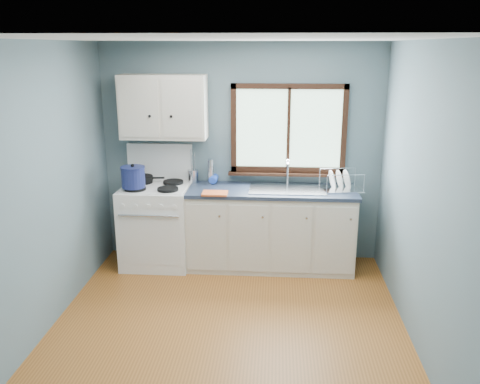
# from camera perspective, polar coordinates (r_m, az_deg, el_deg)

# --- Properties ---
(floor) EXTENTS (3.20, 3.60, 0.02)m
(floor) POSITION_cam_1_polar(r_m,az_deg,el_deg) (4.66, -1.47, -15.78)
(floor) COLOR #9D5C23
(floor) RESTS_ON ground
(ceiling) EXTENTS (3.20, 3.60, 0.02)m
(ceiling) POSITION_cam_1_polar(r_m,az_deg,el_deg) (3.96, -1.74, 16.97)
(ceiling) COLOR white
(ceiling) RESTS_ON wall_back
(wall_back) EXTENTS (3.20, 0.02, 2.50)m
(wall_back) POSITION_cam_1_polar(r_m,az_deg,el_deg) (5.88, 0.16, 4.34)
(wall_back) COLOR slate
(wall_back) RESTS_ON ground
(wall_front) EXTENTS (3.20, 0.02, 2.50)m
(wall_front) POSITION_cam_1_polar(r_m,az_deg,el_deg) (2.47, -5.87, -13.03)
(wall_front) COLOR slate
(wall_front) RESTS_ON ground
(wall_left) EXTENTS (0.02, 3.60, 2.50)m
(wall_left) POSITION_cam_1_polar(r_m,az_deg,el_deg) (4.58, -22.07, -0.30)
(wall_left) COLOR slate
(wall_left) RESTS_ON ground
(wall_right) EXTENTS (0.02, 3.60, 2.50)m
(wall_right) POSITION_cam_1_polar(r_m,az_deg,el_deg) (4.29, 20.35, -1.18)
(wall_right) COLOR slate
(wall_right) RESTS_ON ground
(gas_range) EXTENTS (0.76, 0.69, 1.36)m
(gas_range) POSITION_cam_1_polar(r_m,az_deg,el_deg) (5.91, -9.33, -3.45)
(gas_range) COLOR white
(gas_range) RESTS_ON floor
(base_cabinets) EXTENTS (1.85, 0.60, 0.88)m
(base_cabinets) POSITION_cam_1_polar(r_m,az_deg,el_deg) (5.80, 3.44, -4.52)
(base_cabinets) COLOR beige
(base_cabinets) RESTS_ON floor
(countertop) EXTENTS (1.89, 0.64, 0.04)m
(countertop) POSITION_cam_1_polar(r_m,az_deg,el_deg) (5.64, 3.53, 0.13)
(countertop) COLOR #1E283A
(countertop) RESTS_ON base_cabinets
(sink) EXTENTS (0.84, 0.46, 0.44)m
(sink) POSITION_cam_1_polar(r_m,az_deg,el_deg) (5.66, 5.34, -0.30)
(sink) COLOR silver
(sink) RESTS_ON countertop
(window) EXTENTS (1.36, 0.10, 1.03)m
(window) POSITION_cam_1_polar(r_m,az_deg,el_deg) (5.79, 5.45, 6.35)
(window) COLOR #9EC6A8
(window) RESTS_ON wall_back
(upper_cabinets) EXTENTS (0.95, 0.35, 0.70)m
(upper_cabinets) POSITION_cam_1_polar(r_m,az_deg,el_deg) (5.74, -8.59, 9.43)
(upper_cabinets) COLOR beige
(upper_cabinets) RESTS_ON wall_back
(skillet) EXTENTS (0.41, 0.30, 0.05)m
(skillet) POSITION_cam_1_polar(r_m,az_deg,el_deg) (5.94, -10.98, 1.53)
(skillet) COLOR black
(skillet) RESTS_ON gas_range
(stockpot) EXTENTS (0.29, 0.29, 0.26)m
(stockpot) POSITION_cam_1_polar(r_m,az_deg,el_deg) (5.65, -11.91, 1.69)
(stockpot) COLOR navy
(stockpot) RESTS_ON gas_range
(utensil_crock) EXTENTS (0.13, 0.13, 0.39)m
(utensil_crock) POSITION_cam_1_polar(r_m,az_deg,el_deg) (5.90, -5.29, 1.82)
(utensil_crock) COLOR silver
(utensil_crock) RESTS_ON countertop
(thermos) EXTENTS (0.09, 0.09, 0.29)m
(thermos) POSITION_cam_1_polar(r_m,az_deg,el_deg) (5.83, -3.31, 2.33)
(thermos) COLOR silver
(thermos) RESTS_ON countertop
(soap_bottle) EXTENTS (0.10, 0.10, 0.25)m
(soap_bottle) POSITION_cam_1_polar(r_m,az_deg,el_deg) (5.78, -3.13, 2.04)
(soap_bottle) COLOR blue
(soap_bottle) RESTS_ON countertop
(dish_towel) EXTENTS (0.27, 0.20, 0.02)m
(dish_towel) POSITION_cam_1_polar(r_m,az_deg,el_deg) (5.44, -2.84, -0.14)
(dish_towel) COLOR orange
(dish_towel) RESTS_ON countertop
(dish_rack) EXTENTS (0.48, 0.40, 0.22)m
(dish_rack) POSITION_cam_1_polar(r_m,az_deg,el_deg) (5.70, 11.20, 0.83)
(dish_rack) COLOR silver
(dish_rack) RESTS_ON countertop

